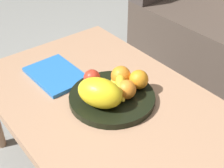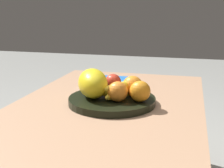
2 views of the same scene
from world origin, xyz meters
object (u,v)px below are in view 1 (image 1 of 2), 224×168
Objects in this scene: melon_large_front at (100,93)px; orange_right at (121,76)px; fruit_bowl at (112,98)px; banana_bunch at (118,86)px; orange_left at (139,79)px; orange_front at (126,89)px; magazine at (56,75)px; coffee_table at (118,119)px; apple_front at (92,78)px.

melon_large_front is 2.17× the size of orange_right.
banana_bunch is (-0.00, 0.03, 0.04)m from fruit_bowl.
orange_left is 0.09m from banana_bunch.
orange_front is 0.34m from magazine.
orange_right is (-0.05, 0.14, -0.01)m from melon_large_front.
orange_front is at bearing 75.93° from melon_large_front.
magazine is at bearing -162.33° from fruit_bowl.
melon_large_front is 0.66× the size of magazine.
banana_bunch is (-0.05, 0.04, 0.10)m from coffee_table.
orange_right reaches higher than coffee_table.
apple_front is (-0.11, 0.05, -0.02)m from melon_large_front.
fruit_bowl is at bearing -103.21° from orange_left.
apple_front is 0.11m from banana_bunch.
orange_left is at bearing 32.63° from orange_right.
banana_bunch is at bearing -107.70° from orange_left.
orange_left is 0.18m from apple_front.
orange_front reaches higher than magazine.
banana_bunch is (0.03, -0.04, -0.01)m from orange_right.
melon_large_front is 0.15m from orange_right.
magazine is at bearing -176.48° from melon_large_front.
orange_front is 0.97× the size of orange_left.
apple_front reaches higher than banana_bunch.
orange_front is (0.03, 0.10, -0.02)m from melon_large_front.
orange_left reaches higher than apple_front.
banana_bunch reaches higher than fruit_bowl.
orange_left reaches higher than orange_front.
orange_front is at bearing -25.80° from orange_right.
orange_left is at bearing 31.72° from magazine.
magazine is (-0.23, -0.15, -0.06)m from orange_right.
melon_large_front reaches higher than orange_right.
melon_large_front reaches higher than banana_bunch.
orange_right is (-0.09, 0.09, 0.11)m from coffee_table.
orange_front is (0.04, 0.03, 0.05)m from fruit_bowl.
orange_front is at bearing 20.92° from apple_front.
magazine is (-0.27, -0.09, -0.00)m from fruit_bowl.
fruit_bowl is (-0.05, 0.02, 0.06)m from coffee_table.
orange_left is at bearing 46.61° from apple_front.
melon_large_front is 2.32× the size of orange_front.
melon_large_front is at bearing -92.36° from orange_left.
coffee_table is 0.33m from magazine.
banana_bunch is at bearing -51.22° from orange_right.
banana_bunch is at bearing 90.70° from fruit_bowl.
magazine is (-0.31, -0.12, -0.05)m from orange_front.
coffee_table is 0.17m from orange_left.
melon_large_front reaches higher than coffee_table.
banana_bunch is at bearing 21.18° from magazine.
orange_front is 0.08m from orange_left.
melon_large_front is (-0.04, -0.05, 0.12)m from coffee_table.
apple_front reaches higher than magazine.
magazine is at bearing -159.45° from apple_front.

